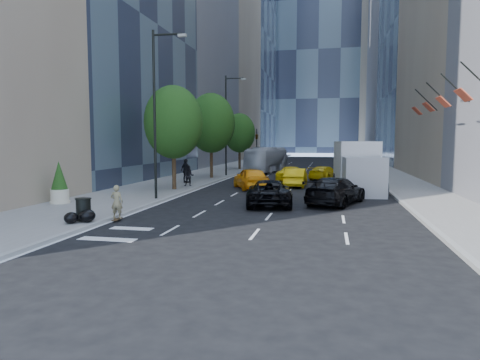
% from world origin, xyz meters
% --- Properties ---
extents(ground, '(160.00, 160.00, 0.00)m').
position_xyz_m(ground, '(0.00, 0.00, 0.00)').
color(ground, black).
rests_on(ground, ground).
extents(sidewalk_left, '(6.00, 120.00, 0.15)m').
position_xyz_m(sidewalk_left, '(-9.00, 30.00, 0.07)').
color(sidewalk_left, slate).
rests_on(sidewalk_left, ground).
extents(sidewalk_right, '(4.00, 120.00, 0.15)m').
position_xyz_m(sidewalk_right, '(10.00, 30.00, 0.07)').
color(sidewalk_right, slate).
rests_on(sidewalk_right, ground).
extents(tower_left_mid, '(20.00, 24.00, 45.00)m').
position_xyz_m(tower_left_mid, '(-22.00, 42.00, 22.50)').
color(tower_left_mid, slate).
rests_on(tower_left_mid, ground).
extents(tower_left_end, '(20.00, 28.00, 60.00)m').
position_xyz_m(tower_left_end, '(-22.00, 92.00, 30.00)').
color(tower_left_end, '#292F40').
rests_on(tower_left_end, ground).
extents(tower_right_far, '(20.00, 24.00, 50.00)m').
position_xyz_m(tower_right_far, '(22.00, 98.00, 25.00)').
color(tower_right_far, gray).
rests_on(tower_right_far, ground).
extents(tower_distant, '(40.00, 20.00, 90.00)m').
position_xyz_m(tower_distant, '(0.00, 120.00, 45.00)').
color(tower_distant, '#292F40').
rests_on(tower_distant, ground).
extents(lamp_near, '(2.13, 0.22, 10.00)m').
position_xyz_m(lamp_near, '(-6.32, 4.00, 5.81)').
color(lamp_near, black).
rests_on(lamp_near, sidewalk_left).
extents(lamp_far, '(2.13, 0.22, 10.00)m').
position_xyz_m(lamp_far, '(-6.32, 22.00, 5.81)').
color(lamp_far, black).
rests_on(lamp_far, sidewalk_left).
extents(tree_near, '(4.20, 4.20, 7.46)m').
position_xyz_m(tree_near, '(-7.20, 9.00, 4.97)').
color(tree_near, '#332113').
rests_on(tree_near, sidewalk_left).
extents(tree_mid, '(4.50, 4.50, 7.99)m').
position_xyz_m(tree_mid, '(-7.20, 19.00, 5.32)').
color(tree_mid, '#332113').
rests_on(tree_mid, sidewalk_left).
extents(tree_far, '(3.90, 3.90, 6.92)m').
position_xyz_m(tree_far, '(-7.20, 32.00, 4.62)').
color(tree_far, '#332113').
rests_on(tree_far, sidewalk_left).
extents(traffic_signal, '(2.48, 0.53, 5.20)m').
position_xyz_m(traffic_signal, '(-6.40, 40.00, 4.23)').
color(traffic_signal, black).
rests_on(traffic_signal, sidewalk_left).
extents(facade_flags, '(1.85, 13.30, 2.05)m').
position_xyz_m(facade_flags, '(10.64, 10.00, 6.18)').
color(facade_flags, black).
rests_on(facade_flags, ground).
extents(skateboarder, '(0.59, 0.42, 1.55)m').
position_xyz_m(skateboarder, '(-5.60, -2.59, 0.77)').
color(skateboarder, '#867A53').
rests_on(skateboarder, ground).
extents(black_sedan_lincoln, '(3.11, 5.51, 1.45)m').
position_xyz_m(black_sedan_lincoln, '(0.50, 3.64, 0.73)').
color(black_sedan_lincoln, black).
rests_on(black_sedan_lincoln, ground).
extents(black_sedan_mercedes, '(3.93, 5.84, 1.57)m').
position_xyz_m(black_sedan_mercedes, '(4.20, 4.71, 0.79)').
color(black_sedan_mercedes, black).
rests_on(black_sedan_mercedes, ground).
extents(taxi_a, '(3.75, 5.16, 1.63)m').
position_xyz_m(taxi_a, '(-2.00, 11.50, 0.82)').
color(taxi_a, orange).
rests_on(taxi_a, ground).
extents(taxi_b, '(1.62, 4.48, 1.47)m').
position_xyz_m(taxi_b, '(1.20, 14.00, 0.73)').
color(taxi_b, gold).
rests_on(taxi_b, ground).
extents(taxi_c, '(2.42, 5.01, 1.38)m').
position_xyz_m(taxi_c, '(0.50, 18.00, 0.69)').
color(taxi_c, yellow).
rests_on(taxi_c, ground).
extents(taxi_d, '(3.28, 4.82, 1.30)m').
position_xyz_m(taxi_d, '(3.36, 20.50, 0.65)').
color(taxi_d, gold).
rests_on(taxi_d, ground).
extents(city_bus, '(3.66, 10.71, 2.92)m').
position_xyz_m(city_bus, '(-3.33, 29.12, 1.46)').
color(city_bus, '#BABCC1').
rests_on(city_bus, ground).
extents(box_truck, '(3.38, 7.75, 3.61)m').
position_xyz_m(box_truck, '(5.79, 11.34, 1.83)').
color(box_truck, silver).
rests_on(box_truck, ground).
extents(pedestrian_a, '(0.87, 0.72, 1.60)m').
position_xyz_m(pedestrian_a, '(-6.80, 11.11, 0.95)').
color(pedestrian_a, black).
rests_on(pedestrian_a, sidewalk_left).
extents(pedestrian_b, '(1.27, 0.98, 2.00)m').
position_xyz_m(pedestrian_b, '(-7.91, 13.68, 1.15)').
color(pedestrian_b, black).
rests_on(pedestrian_b, sidewalk_left).
extents(trash_can, '(0.63, 0.63, 0.95)m').
position_xyz_m(trash_can, '(-6.72, -3.49, 0.62)').
color(trash_can, black).
rests_on(trash_can, sidewalk_left).
extents(planter_shrub, '(0.99, 0.99, 2.37)m').
position_xyz_m(planter_shrub, '(-11.00, 1.01, 1.28)').
color(planter_shrub, beige).
rests_on(planter_shrub, sidewalk_left).
extents(garbage_bags, '(1.13, 1.09, 0.56)m').
position_xyz_m(garbage_bags, '(-6.55, -3.97, 0.42)').
color(garbage_bags, black).
rests_on(garbage_bags, sidewalk_left).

